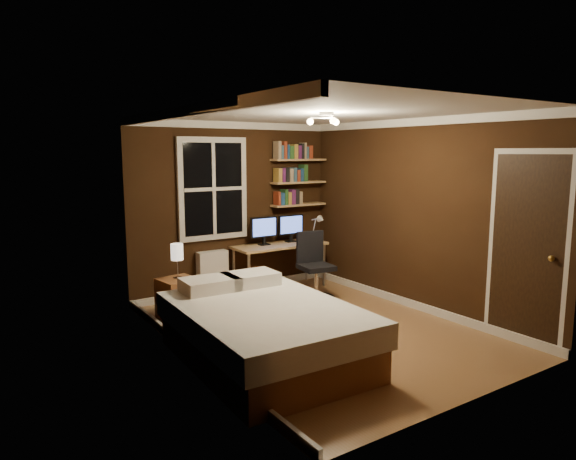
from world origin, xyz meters
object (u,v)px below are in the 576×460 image
bed (264,331)px  monitor_left (264,231)px  desk (280,248)px  monitor_right (291,228)px  radiator (213,274)px  bedside_lamp (177,261)px  desk_lamp (317,228)px  nightstand (179,300)px  office_chair (315,274)px

bed → monitor_left: (1.38, 2.30, 0.60)m
monitor_left → bed: bearing=-121.0°
desk → monitor_right: bearing=16.3°
radiator → monitor_left: size_ratio=1.50×
bedside_lamp → monitor_left: 1.76m
bedside_lamp → monitor_left: monitor_left is taller
radiator → desk_lamp: desk_lamp is taller
radiator → nightstand: bearing=-137.3°
desk → monitor_right: 0.38m
bed → nightstand: (-0.25, 1.64, -0.04)m
nightstand → bedside_lamp: (0.00, 0.00, 0.49)m
monitor_left → desk_lamp: size_ratio=1.01×
bed → desk: bearing=56.1°
desk_lamp → monitor_left: bearing=165.8°
monitor_left → office_chair: monitor_left is taller
nightstand → radiator: bearing=34.4°
monitor_right → desk_lamp: 0.40m
monitor_left → monitor_right: (0.49, 0.00, 0.00)m
bedside_lamp → desk_lamp: (2.46, 0.45, 0.16)m
nightstand → monitor_right: 2.30m
desk_lamp → nightstand: bearing=-169.7°
monitor_left → desk: bearing=-17.1°
nightstand → bedside_lamp: bedside_lamp is taller
radiator → monitor_right: 1.42m
bedside_lamp → radiator: bedside_lamp is taller
bedside_lamp → radiator: 1.20m
monitor_right → nightstand: bearing=-162.7°
radiator → desk: size_ratio=0.46×
monitor_left → desk_lamp: desk_lamp is taller
nightstand → monitor_right: (2.11, 0.66, 0.64)m
nightstand → office_chair: bearing=-13.4°
bed → desk_lamp: bearing=45.6°
office_chair → nightstand: bearing=-176.9°
desk_lamp → desk: bearing=167.1°
radiator → monitor_right: bearing=-4.5°
bed → radiator: bearing=78.7°
bed → monitor_left: 2.75m
bedside_lamp → monitor_right: size_ratio=0.98×
desk → desk_lamp: (0.59, -0.14, 0.28)m
bed → desk: (1.62, 2.22, 0.32)m
monitor_left → office_chair: size_ratio=0.46×
desk → bed: bearing=-126.0°
monitor_left → desk_lamp: (0.83, -0.21, 0.01)m
monitor_left → office_chair: (0.33, -0.83, -0.54)m
bed → office_chair: 2.25m
monitor_left → monitor_right: size_ratio=1.00×
bed → desk_lamp: size_ratio=4.93×
monitor_left → nightstand: bearing=-158.0°
bedside_lamp → office_chair: (1.96, -0.17, -0.39)m
radiator → desk: bearing=-9.6°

